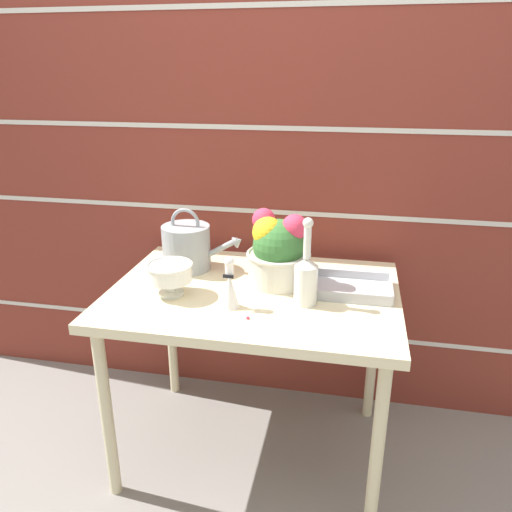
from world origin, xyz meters
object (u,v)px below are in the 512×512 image
watering_can (187,247)px  flower_planter (278,251)px  figurine_vase (230,287)px  wire_tray (352,289)px  crystal_pedestal_bowl (170,273)px  glass_decanter (306,277)px

watering_can → flower_planter: size_ratio=1.20×
figurine_vase → wire_tray: bearing=27.5°
watering_can → crystal_pedestal_bowl: (0.02, -0.26, -0.01)m
figurine_vase → glass_decanter: bearing=17.5°
watering_can → wire_tray: (0.67, -0.10, -0.08)m
flower_planter → wire_tray: flower_planter is taller
watering_can → glass_decanter: size_ratio=1.09×
glass_decanter → wire_tray: (0.16, 0.13, -0.09)m
figurine_vase → wire_tray: size_ratio=0.64×
watering_can → crystal_pedestal_bowl: watering_can is taller
crystal_pedestal_bowl → figurine_vase: (0.23, -0.05, -0.01)m
crystal_pedestal_bowl → figurine_vase: size_ratio=0.91×
watering_can → glass_decanter: (0.51, -0.23, 0.01)m
crystal_pedestal_bowl → wire_tray: (0.64, 0.16, -0.07)m
figurine_vase → wire_tray: (0.41, 0.21, -0.06)m
flower_planter → glass_decanter: (0.12, -0.16, -0.03)m
watering_can → flower_planter: 0.39m
glass_decanter → wire_tray: bearing=40.1°
flower_planter → wire_tray: 0.31m
watering_can → glass_decanter: glass_decanter is taller
glass_decanter → wire_tray: 0.23m
flower_planter → figurine_vase: 0.28m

